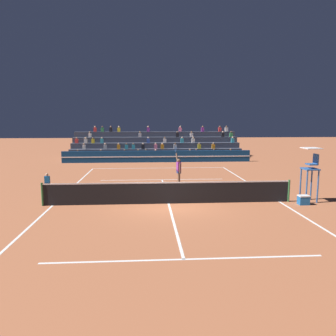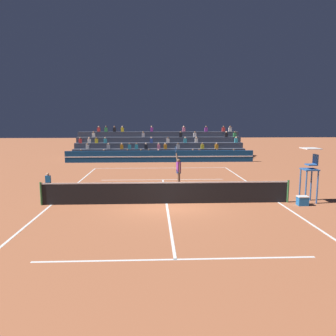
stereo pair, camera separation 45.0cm
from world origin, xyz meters
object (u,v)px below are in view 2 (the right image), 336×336
at_px(tennis_ball, 190,186).
at_px(equipment_cooler, 303,201).
at_px(umpire_chair, 311,168).
at_px(tennis_player, 179,171).
at_px(ball_kid_courtside, 48,181).

relative_size(tennis_ball, equipment_cooler, 0.14).
relative_size(umpire_chair, tennis_ball, 39.26).
bearing_deg(tennis_player, ball_kid_courtside, 176.77).
distance_m(umpire_chair, tennis_ball, 6.91).
bearing_deg(ball_kid_courtside, umpire_chair, -17.55).
xyz_separation_m(ball_kid_courtside, tennis_ball, (8.62, -0.47, -0.30)).
relative_size(ball_kid_courtside, equipment_cooler, 1.69).
bearing_deg(equipment_cooler, umpire_chair, 45.90).
height_order(ball_kid_courtside, tennis_player, tennis_player).
height_order(tennis_player, tennis_ball, tennis_player).
bearing_deg(umpire_chair, equipment_cooler, -134.10).
distance_m(tennis_ball, equipment_cooler, 6.65).
xyz_separation_m(tennis_ball, equipment_cooler, (4.82, -4.57, 0.19)).
distance_m(tennis_player, equipment_cooler, 7.24).
distance_m(ball_kid_courtside, equipment_cooler, 14.36).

